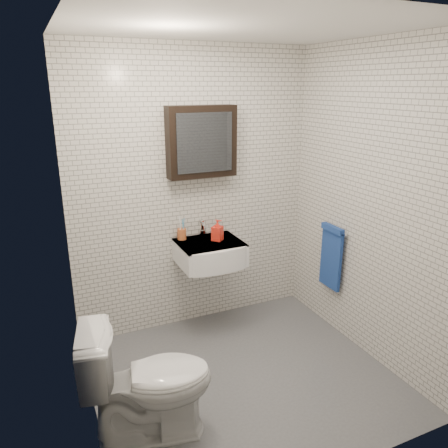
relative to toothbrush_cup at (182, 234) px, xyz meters
name	(u,v)px	position (x,y,z in m)	size (l,w,h in m)	color
ground	(243,377)	(0.15, -0.94, -0.90)	(2.20, 2.00, 0.01)	#53565C
room_shell	(246,193)	(0.15, -0.94, 0.56)	(2.22, 2.02, 2.51)	silver
washbasin	(211,253)	(0.20, -0.21, -0.15)	(0.55, 0.50, 0.20)	white
faucet	(203,229)	(0.20, -0.01, 0.01)	(0.06, 0.20, 0.15)	silver
mirror_cabinet	(202,142)	(0.20, -0.01, 0.80)	(0.60, 0.15, 0.60)	black
towel_rail	(331,254)	(1.19, -0.59, -0.18)	(0.09, 0.30, 0.58)	silver
toothbrush_cup	(182,234)	(0.00, 0.00, 0.00)	(0.10, 0.10, 0.21)	#B0562C
soap_bottle	(217,230)	(0.28, -0.15, 0.04)	(0.08, 0.09, 0.19)	orange
toilet	(148,381)	(-0.65, -1.20, -0.50)	(0.45, 0.79, 0.81)	white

